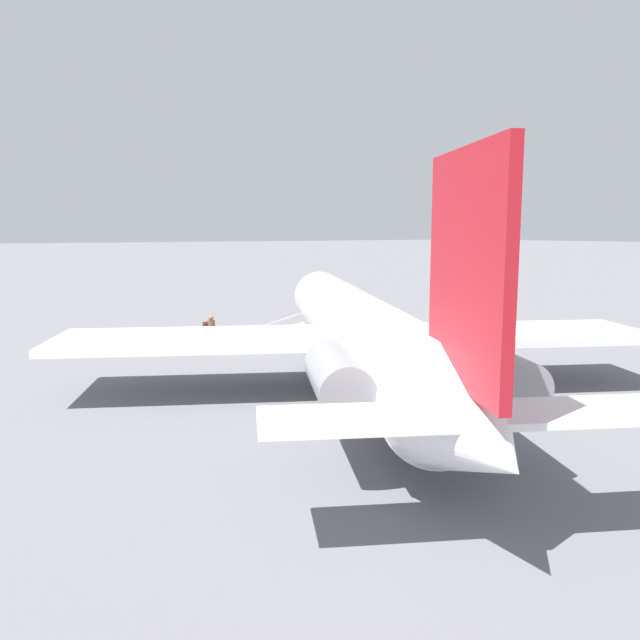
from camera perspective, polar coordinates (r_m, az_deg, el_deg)
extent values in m
plane|color=slate|center=(23.11, 2.99, -5.58)|extent=(600.00, 600.00, 0.00)
cylinder|color=white|center=(22.71, 3.03, -0.58)|extent=(20.48, 11.12, 2.63)
cone|color=white|center=(34.59, -0.35, 2.42)|extent=(3.69, 3.54, 2.58)
cone|color=white|center=(11.05, 14.05, -10.22)|extent=(4.17, 3.75, 2.58)
cube|color=red|center=(11.16, 13.30, 4.46)|extent=(3.44, 1.70, 4.21)
cube|color=white|center=(11.25, 13.52, -8.46)|extent=(4.46, 7.36, 0.13)
cube|color=white|center=(21.47, -11.88, -1.79)|extent=(7.50, 9.87, 0.26)
cube|color=white|center=(23.43, 17.55, -1.18)|extent=(7.50, 9.87, 0.26)
cylinder|color=gray|center=(13.91, 1.59, -5.33)|extent=(3.36, 2.37, 1.18)
cylinder|color=gray|center=(14.89, 15.85, -4.74)|extent=(3.36, 2.37, 1.18)
cylinder|color=black|center=(29.74, 0.76, -1.85)|extent=(0.66, 0.42, 0.65)
cylinder|color=gray|center=(29.67, 0.76, -1.03)|extent=(0.12, 0.12, 0.20)
cylinder|color=black|center=(20.82, 0.75, -6.19)|extent=(0.66, 0.42, 0.65)
cylinder|color=gray|center=(20.72, 0.76, -5.04)|extent=(0.12, 0.12, 0.20)
cylinder|color=black|center=(21.25, 7.13, -5.96)|extent=(0.66, 0.42, 0.65)
cylinder|color=gray|center=(21.15, 7.15, -4.83)|extent=(0.12, 0.12, 0.20)
cube|color=#B2B2B7|center=(28.99, -7.50, -2.33)|extent=(1.74, 2.09, 0.50)
cube|color=#B2B2B7|center=(28.92, -3.56, -1.11)|extent=(1.74, 2.41, 0.80)
cube|color=#B2B2B7|center=(29.29, -3.62, 0.00)|extent=(0.96, 2.05, 0.74)
cube|color=#23232D|center=(28.62, -9.89, -2.16)|extent=(0.30, 0.34, 0.85)
cylinder|color=brown|center=(28.50, -9.93, -0.67)|extent=(0.36, 0.36, 0.65)
sphere|color=#936B4C|center=(28.43, -9.95, 0.21)|extent=(0.24, 0.24, 0.24)
cube|color=#592323|center=(28.51, -10.47, -0.62)|extent=(0.33, 0.28, 0.44)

